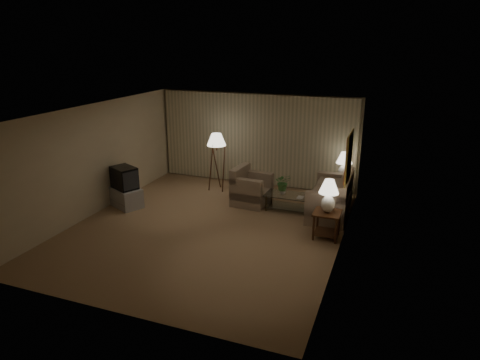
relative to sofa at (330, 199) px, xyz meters
The scene contains 16 objects.
ground 3.09m from the sofa, 144.75° to the right, with size 7.00×7.00×0.00m, color #977253.
room_shell 2.83m from the sofa, behind, with size 6.04×7.02×2.72m.
sofa is the anchor object (origin of this frame).
armchair 2.04m from the sofa, behind, with size 1.07×1.03×0.78m.
side_table_near 1.36m from the sofa, 83.66° to the right, with size 0.58×0.58×0.60m.
side_table_far 1.14m from the sofa, 82.46° to the left, with size 0.52×0.44×0.60m.
table_lamp_near 1.50m from the sofa, 83.66° to the right, with size 0.43×0.43×0.74m.
table_lamp_far 1.30m from the sofa, 82.46° to the left, with size 0.42×0.42×0.73m.
coffee_table 1.04m from the sofa, behind, with size 1.16×0.63×0.41m.
tv_cabinet 5.22m from the sofa, 165.35° to the right, with size 1.02×0.87×0.50m, color #9E9EA0.
crt_tv 5.23m from the sofa, 165.35° to the right, with size 0.80×0.71×0.56m, color black.
floor_lamp 3.44m from the sofa, 168.34° to the left, with size 0.54×0.54×1.66m.
ottoman 2.27m from the sofa, 157.04° to the left, with size 0.59×0.59×0.39m, color #AE673A.
vase 1.19m from the sofa, behind, with size 0.16×0.16×0.16m, color silver.
flowers 1.25m from the sofa, behind, with size 0.39×0.34×0.44m, color #3F7B36.
book 0.80m from the sofa, 165.60° to the right, with size 0.16×0.22×0.02m, color olive.
Camera 1 is at (3.88, -8.26, 4.15)m, focal length 32.00 mm.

